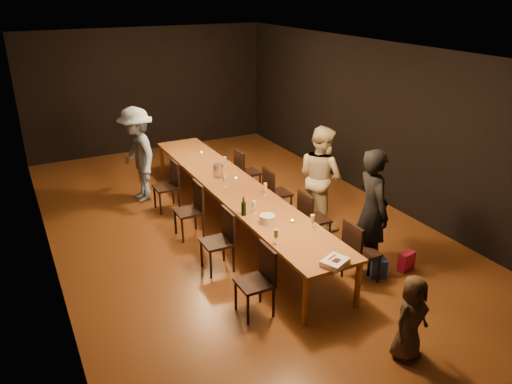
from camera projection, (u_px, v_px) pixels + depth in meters
name	position (u px, v px, depth m)	size (l,w,h in m)	color
ground	(235.00, 225.00, 8.79)	(10.00, 10.00, 0.00)	#432510
room_shell	(233.00, 109.00, 7.99)	(6.04, 10.04, 3.02)	black
table	(235.00, 189.00, 8.52)	(0.90, 6.00, 0.75)	olive
chair_right_0	(362.00, 251.00, 7.00)	(0.42, 0.42, 0.93)	black
chair_right_1	(315.00, 218.00, 7.99)	(0.42, 0.42, 0.93)	black
chair_right_2	(278.00, 193.00, 8.97)	(0.42, 0.42, 0.93)	black
chair_right_3	(248.00, 172.00, 9.95)	(0.42, 0.42, 0.93)	black
chair_left_0	(254.00, 282.00, 6.28)	(0.42, 0.42, 0.93)	black
chair_left_1	(217.00, 242.00, 7.27)	(0.42, 0.42, 0.93)	black
chair_left_2	(188.00, 211.00, 8.25)	(0.42, 0.42, 0.93)	black
chair_left_3	(166.00, 187.00, 9.23)	(0.42, 0.42, 0.93)	black
woman_birthday	(372.00, 211.00, 7.12)	(0.68, 0.45, 1.87)	black
woman_tan	(321.00, 177.00, 8.50)	(0.87, 0.68, 1.79)	beige
man_blue	(138.00, 155.00, 9.51)	(1.19, 0.68, 1.84)	#809CC6
child	(411.00, 318.00, 5.53)	(0.51, 0.33, 1.03)	#403223
gift_bag_red	(406.00, 261.00, 7.38)	(0.25, 0.13, 0.29)	#C21D50
gift_bag_blue	(378.00, 268.00, 7.20)	(0.23, 0.15, 0.28)	#2743A9
birthday_cake	(335.00, 262.00, 6.11)	(0.39, 0.36, 0.08)	white
plate_stack	(267.00, 219.00, 7.16)	(0.22, 0.22, 0.12)	white
champagne_bottle	(244.00, 205.00, 7.37)	(0.07, 0.07, 0.32)	black
ice_bucket	(218.00, 170.00, 8.92)	(0.19, 0.19, 0.21)	silver
wineglass_0	(276.00, 236.00, 6.59)	(0.06, 0.06, 0.21)	beige
wineglass_1	(312.00, 222.00, 7.00)	(0.06, 0.06, 0.21)	beige
wineglass_2	(254.00, 207.00, 7.44)	(0.06, 0.06, 0.21)	silver
wineglass_3	(265.00, 189.00, 8.10)	(0.06, 0.06, 0.21)	beige
wineglass_4	(225.00, 182.00, 8.40)	(0.06, 0.06, 0.21)	silver
wineglass_5	(225.00, 162.00, 9.31)	(0.06, 0.06, 0.21)	silver
tealight_near	(292.00, 221.00, 7.21)	(0.05, 0.05, 0.03)	#B2B7B2
tealight_mid	(236.00, 179.00, 8.78)	(0.05, 0.05, 0.03)	#B2B7B2
tealight_far	(202.00, 153.00, 10.12)	(0.05, 0.05, 0.03)	#B2B7B2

